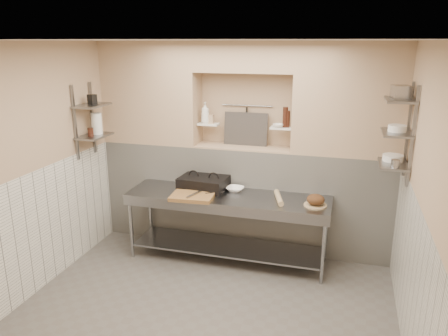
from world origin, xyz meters
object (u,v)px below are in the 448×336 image
(bottle_soap, at_px, (205,113))
(mixing_bowl, at_px, (235,189))
(cutting_board, at_px, (192,197))
(prep_table, at_px, (227,215))
(rolling_pin, at_px, (279,198))
(bowl_alcove, at_px, (278,126))
(panini_press, at_px, (204,183))
(jug_left, at_px, (97,124))
(bread_loaf, at_px, (316,200))

(bottle_soap, bearing_deg, mixing_bowl, -33.54)
(cutting_board, bearing_deg, prep_table, 28.37)
(prep_table, distance_m, rolling_pin, 0.72)
(bowl_alcove, bearing_deg, panini_press, -158.06)
(panini_press, distance_m, bowl_alcove, 1.23)
(prep_table, relative_size, bowl_alcove, 18.62)
(jug_left, bearing_deg, bread_loaf, 0.09)
(bread_loaf, distance_m, bottle_soap, 1.89)
(mixing_bowl, relative_size, rolling_pin, 0.50)
(bread_loaf, relative_size, bowl_alcove, 1.52)
(panini_press, bearing_deg, prep_table, -20.36)
(cutting_board, height_order, bread_loaf, bread_loaf)
(rolling_pin, bearing_deg, jug_left, -178.34)
(mixing_bowl, distance_m, bowl_alcove, 1.00)
(panini_press, xyz_separation_m, bottle_soap, (-0.09, 0.36, 0.87))
(panini_press, relative_size, jug_left, 2.34)
(mixing_bowl, relative_size, bowl_alcove, 1.60)
(jug_left, bearing_deg, bowl_alcove, 14.57)
(rolling_pin, height_order, jug_left, jug_left)
(panini_press, height_order, bowl_alcove, bowl_alcove)
(mixing_bowl, bearing_deg, prep_table, -104.44)
(prep_table, height_order, rolling_pin, rolling_pin)
(rolling_pin, relative_size, jug_left, 1.62)
(prep_table, bearing_deg, bowl_alcove, 45.30)
(rolling_pin, distance_m, bottle_soap, 1.54)
(panini_press, xyz_separation_m, rolling_pin, (1.03, -0.16, -0.05))
(bread_loaf, xyz_separation_m, bottle_soap, (-1.57, 0.59, 0.88))
(rolling_pin, xyz_separation_m, bowl_alcove, (-0.12, 0.53, 0.80))
(panini_press, height_order, bread_loaf, panini_press)
(prep_table, bearing_deg, mixing_bowl, 75.56)
(cutting_board, distance_m, mixing_bowl, 0.61)
(panini_press, bearing_deg, bottle_soap, 108.24)
(bread_loaf, bearing_deg, mixing_bowl, 166.55)
(rolling_pin, bearing_deg, prep_table, -178.87)
(mixing_bowl, xyz_separation_m, bread_loaf, (1.05, -0.25, 0.05))
(cutting_board, bearing_deg, rolling_pin, 12.15)
(mixing_bowl, xyz_separation_m, jug_left, (-1.82, -0.26, 0.82))
(bottle_soap, bearing_deg, jug_left, -155.44)
(cutting_board, relative_size, mixing_bowl, 2.34)
(bread_loaf, relative_size, bottle_soap, 0.74)
(bottle_soap, xyz_separation_m, jug_left, (-1.30, -0.60, -0.11))
(rolling_pin, height_order, bread_loaf, bread_loaf)
(cutting_board, relative_size, rolling_pin, 1.17)
(bowl_alcove, bearing_deg, jug_left, -165.43)
(cutting_board, distance_m, bread_loaf, 1.51)
(prep_table, xyz_separation_m, panini_press, (-0.37, 0.18, 0.34))
(bottle_soap, distance_m, jug_left, 1.44)
(bread_loaf, distance_m, bowl_alcove, 1.12)
(panini_press, distance_m, rolling_pin, 1.04)
(cutting_board, bearing_deg, bread_loaf, 6.11)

